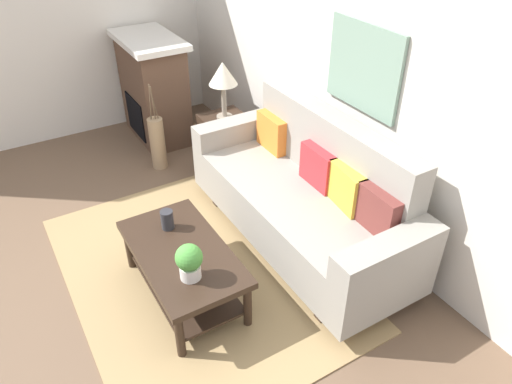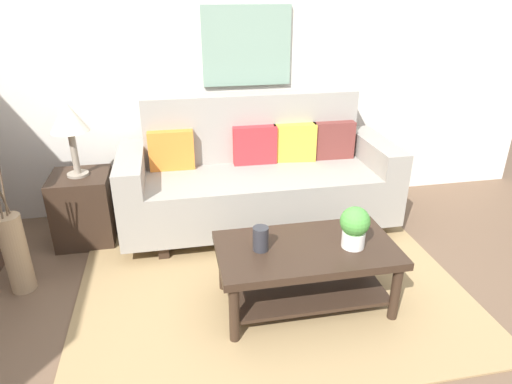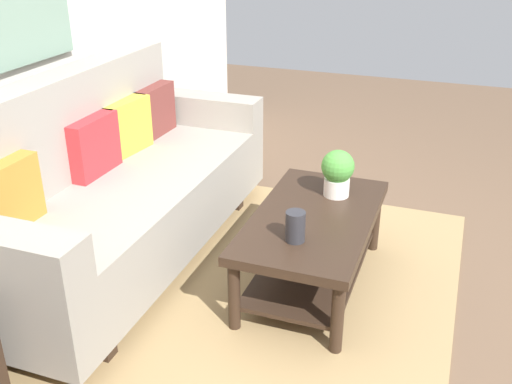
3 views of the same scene
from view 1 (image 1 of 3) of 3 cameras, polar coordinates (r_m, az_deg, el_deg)
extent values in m
plane|color=brown|center=(3.80, -13.82, -11.73)|extent=(9.76, 9.76, 0.00)
cube|color=silver|center=(3.87, 12.37, 13.67)|extent=(5.76, 0.10, 2.70)
cube|color=silver|center=(5.80, -21.35, 19.13)|extent=(0.10, 4.92, 2.70)
cube|color=#A38456|center=(3.89, -6.85, -9.18)|extent=(2.56, 1.88, 0.01)
cube|color=gray|center=(3.96, 4.89, -2.18)|extent=(1.80, 0.84, 0.40)
cube|color=gray|center=(3.87, 9.14, 5.00)|extent=(1.80, 0.20, 0.56)
cube|color=gray|center=(4.62, -2.20, 5.21)|extent=(0.20, 0.84, 0.60)
cube|color=gray|center=(3.34, 15.00, -9.59)|extent=(0.20, 0.84, 0.60)
cube|color=#332319|center=(4.66, -0.91, 0.32)|extent=(0.08, 0.74, 0.12)
cube|color=#332319|center=(3.68, 12.00, -11.83)|extent=(0.08, 0.74, 0.12)
cube|color=orange|center=(4.34, 1.97, 7.08)|extent=(0.36, 0.12, 0.32)
cube|color=red|center=(3.86, 7.46, 2.98)|extent=(0.36, 0.13, 0.32)
cube|color=gold|center=(3.64, 10.70, 0.53)|extent=(0.37, 0.16, 0.32)
cube|color=brown|center=(3.45, 14.33, -2.22)|extent=(0.36, 0.13, 0.32)
cube|color=#332319|center=(3.46, -8.78, -7.15)|extent=(1.10, 0.60, 0.05)
cube|color=#332319|center=(3.65, -8.39, -10.49)|extent=(0.98, 0.50, 0.02)
cylinder|color=#332319|center=(3.91, -14.78, -6.49)|extent=(0.06, 0.06, 0.38)
cylinder|color=#332319|center=(3.23, -9.03, -16.52)|extent=(0.06, 0.06, 0.38)
cylinder|color=#332319|center=(4.01, -8.06, -4.22)|extent=(0.06, 0.06, 0.38)
cylinder|color=#332319|center=(3.36, -1.01, -13.29)|extent=(0.06, 0.06, 0.38)
cylinder|color=#2D2D33|center=(3.61, -10.49, -3.24)|extent=(0.10, 0.10, 0.15)
cylinder|color=white|center=(3.20, -7.79, -9.31)|extent=(0.14, 0.14, 0.10)
sphere|color=#4B993C|center=(3.12, -7.97, -7.69)|extent=(0.18, 0.18, 0.18)
cube|color=#332319|center=(5.03, -3.63, 5.96)|extent=(0.44, 0.44, 0.56)
cylinder|color=gray|center=(4.89, -3.75, 8.94)|extent=(0.16, 0.16, 0.02)
cylinder|color=gray|center=(4.83, -3.83, 10.70)|extent=(0.05, 0.05, 0.35)
cone|color=beige|center=(4.72, -3.96, 13.87)|extent=(0.28, 0.28, 0.22)
cube|color=brown|center=(5.64, -11.98, 11.60)|extent=(0.90, 0.50, 1.10)
cube|color=black|center=(5.67, -14.10, 8.66)|extent=(0.52, 0.02, 0.44)
cube|color=silver|center=(5.44, -12.74, 17.22)|extent=(1.02, 0.58, 0.06)
cylinder|color=tan|center=(5.10, -11.59, 5.67)|extent=(0.16, 0.16, 0.56)
cylinder|color=brown|center=(4.88, -12.13, 10.27)|extent=(0.04, 0.03, 0.36)
cylinder|color=brown|center=(4.91, -12.07, 10.44)|extent=(0.05, 0.05, 0.36)
cylinder|color=brown|center=(4.90, -12.45, 10.34)|extent=(0.02, 0.03, 0.36)
cube|color=gray|center=(3.74, 12.63, 14.21)|extent=(0.75, 0.03, 0.64)
camera|label=2|loc=(3.59, -52.76, 7.68)|focal=31.28mm
camera|label=3|loc=(5.18, -30.34, 20.96)|focal=41.63mm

